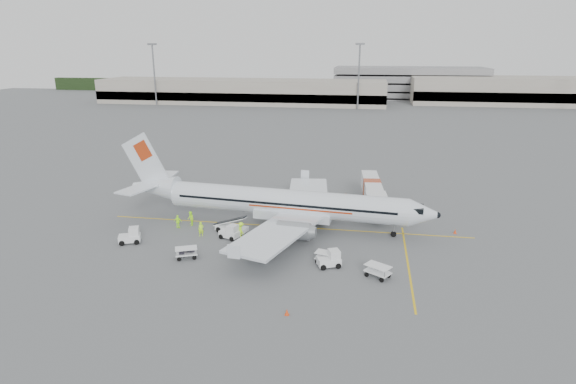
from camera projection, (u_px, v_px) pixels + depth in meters
name	position (u px, v px, depth m)	size (l,w,h in m)	color
ground	(285.00, 227.00, 58.42)	(360.00, 360.00, 0.00)	#56595B
stripe_lead	(285.00, 227.00, 58.41)	(44.00, 0.20, 0.01)	yellow
stripe_cross	(408.00, 263.00, 48.61)	(0.20, 20.00, 0.01)	yellow
terminal_west	(242.00, 91.00, 186.24)	(110.00, 22.00, 9.00)	gray
terminal_east	(533.00, 91.00, 182.56)	(90.00, 26.00, 10.00)	gray
parking_garage	(409.00, 81.00, 203.38)	(62.00, 24.00, 14.00)	slate
treeline	(351.00, 88.00, 222.71)	(300.00, 3.00, 6.00)	black
mast_west	(154.00, 75.00, 177.87)	(3.20, 1.20, 22.00)	slate
mast_center	(359.00, 77.00, 165.80)	(3.20, 1.20, 22.00)	slate
aircraft	(286.00, 185.00, 56.93)	(37.93, 29.73, 10.46)	white
jet_bridge	(371.00, 194.00, 64.52)	(2.81, 14.96, 3.93)	white
belt_loader	(232.00, 221.00, 56.32)	(4.99, 1.87, 2.70)	white
tug_fore	(329.00, 259.00, 47.49)	(2.25, 1.29, 1.74)	white
tug_mid	(229.00, 231.00, 54.60)	(2.17, 1.24, 1.68)	white
tug_aft	(129.00, 235.00, 53.28)	(2.32, 1.33, 1.79)	white
cart_loaded_a	(264.00, 250.00, 50.05)	(2.32, 1.37, 1.21)	white
cart_loaded_b	(186.00, 253.00, 49.51)	(2.21, 1.31, 1.15)	white
cart_empty_a	(326.00, 257.00, 48.48)	(2.19, 1.30, 1.14)	white
cart_empty_b	(378.00, 271.00, 45.38)	(2.36, 1.40, 1.23)	white
cone_nose	(455.00, 231.00, 56.20)	(0.34, 0.34, 0.56)	#E63F11
cone_port	(346.00, 195.00, 70.06)	(0.36, 0.36, 0.58)	#E63F11
cone_stbd	(287.00, 312.00, 39.06)	(0.35, 0.35, 0.57)	#E63F11
crew_a	(201.00, 229.00, 55.26)	(0.62, 0.41, 1.70)	#B5FF1C
crew_b	(191.00, 218.00, 58.59)	(0.86, 0.67, 1.78)	#B5FF1C
crew_c	(241.00, 230.00, 54.78)	(1.20, 0.69, 1.86)	#B5FF1C
crew_d	(178.00, 222.00, 57.75)	(0.95, 0.40, 1.63)	#B5FF1C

